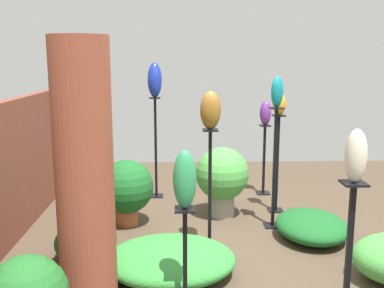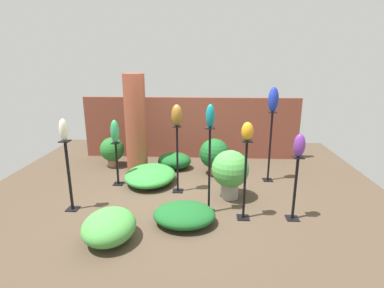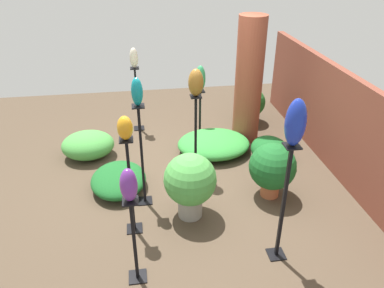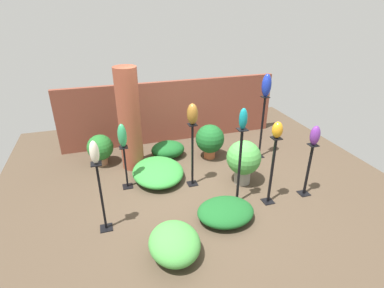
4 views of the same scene
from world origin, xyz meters
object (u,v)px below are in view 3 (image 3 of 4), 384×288
object	(u,v)px
art_vase_bronze	(196,83)
pedestal_ivory	(137,102)
pedestal_amber	(131,191)
art_vase_jade	(200,78)
pedestal_violet	(135,245)
art_vase_violet	(129,185)
pedestal_teal	(142,160)
potted_plant_mid_right	(251,103)
pedestal_cobalt	(283,209)
potted_plant_back_center	(190,182)
potted_plant_walkway_edge	(272,167)
art_vase_ivory	(134,58)
art_vase_amber	(125,128)
art_vase_cobalt	(296,123)
pedestal_bronze	(196,140)
brick_pillar	(249,81)
pedestal_jade	(200,116)
art_vase_teal	(137,92)

from	to	relation	value
art_vase_bronze	pedestal_ivory	bearing A→B (deg)	-154.19
pedestal_amber	art_vase_jade	xyz separation A→B (m)	(-2.45, 1.27, 0.53)
pedestal_violet	art_vase_violet	size ratio (longest dim) A/B	2.93
pedestal_teal	potted_plant_mid_right	bearing A→B (deg)	136.52
art_vase_jade	art_vase_bronze	bearing A→B (deg)	-12.69
pedestal_cobalt	pedestal_violet	bearing A→B (deg)	-86.79
art_vase_jade	potted_plant_back_center	size ratio (longest dim) A/B	0.51
pedestal_cobalt	potted_plant_back_center	size ratio (longest dim) A/B	1.62
pedestal_amber	potted_plant_walkway_edge	xyz separation A→B (m)	(-0.45, 1.97, -0.13)
pedestal_amber	pedestal_cobalt	world-z (taller)	pedestal_cobalt
pedestal_ivory	art_vase_ivory	distance (m)	0.85
pedestal_amber	art_vase_amber	bearing A→B (deg)	0.00
art_vase_amber	art_vase_ivory	bearing A→B (deg)	177.27
art_vase_cobalt	art_vase_jade	distance (m)	3.24
pedestal_teal	art_vase_cobalt	size ratio (longest dim) A/B	2.96
pedestal_bronze	pedestal_ivory	world-z (taller)	pedestal_bronze
pedestal_violet	brick_pillar	bearing A→B (deg)	145.65
pedestal_jade	art_vase_bronze	bearing A→B (deg)	-12.69
potted_plant_walkway_edge	potted_plant_back_center	xyz separation A→B (m)	(0.27, -1.21, 0.07)
pedestal_teal	art_vase_violet	size ratio (longest dim) A/B	4.08
pedestal_teal	pedestal_ivory	distance (m)	2.36
brick_pillar	art_vase_cobalt	distance (m)	3.04
art_vase_violet	art_vase_ivory	distance (m)	3.73
pedestal_ivory	art_vase_amber	bearing A→B (deg)	-2.73
art_vase_cobalt	pedestal_violet	bearing A→B (deg)	-86.79
pedestal_teal	pedestal_ivory	world-z (taller)	pedestal_teal
pedestal_amber	potted_plant_back_center	world-z (taller)	pedestal_amber
pedestal_bronze	art_vase_amber	size ratio (longest dim) A/B	4.63
pedestal_amber	potted_plant_back_center	distance (m)	0.78
pedestal_cobalt	pedestal_ivory	bearing A→B (deg)	-157.35
pedestal_teal	pedestal_cobalt	size ratio (longest dim) A/B	0.99
pedestal_bronze	potted_plant_back_center	xyz separation A→B (m)	(1.00, -0.23, -0.07)
pedestal_ivory	art_vase_amber	size ratio (longest dim) A/B	4.33
pedestal_jade	potted_plant_walkway_edge	distance (m)	2.13
art_vase_violet	art_vase_teal	bearing A→B (deg)	174.19
potted_plant_mid_right	potted_plant_back_center	xyz separation A→B (m)	(2.73, -1.63, 0.13)
pedestal_amber	pedestal_violet	distance (m)	0.81
pedestal_jade	art_vase_violet	bearing A→B (deg)	-21.06
pedestal_bronze	potted_plant_walkway_edge	bearing A→B (deg)	53.34
art_vase_teal	art_vase_cobalt	xyz separation A→B (m)	(1.27, 1.50, 0.08)
pedestal_amber	art_vase_jade	world-z (taller)	art_vase_jade
pedestal_bronze	art_vase_violet	bearing A→B (deg)	-26.05
art_vase_violet	potted_plant_walkway_edge	xyz separation A→B (m)	(-1.25, 1.94, -0.77)
pedestal_amber	potted_plant_walkway_edge	distance (m)	2.02
art_vase_amber	potted_plant_mid_right	xyz separation A→B (m)	(-2.91, 2.38, -1.05)
pedestal_ivory	art_vase_amber	xyz separation A→B (m)	(2.93, -0.14, 0.90)
brick_pillar	pedestal_bronze	xyz separation A→B (m)	(1.06, -1.11, -0.51)
pedestal_bronze	art_vase_jade	bearing A→B (deg)	167.31
potted_plant_back_center	brick_pillar	bearing A→B (deg)	146.92
pedestal_bronze	pedestal_violet	distance (m)	2.20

